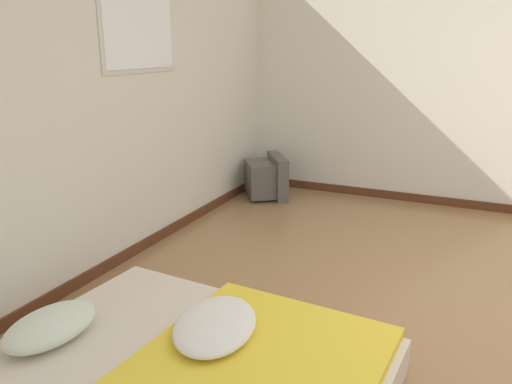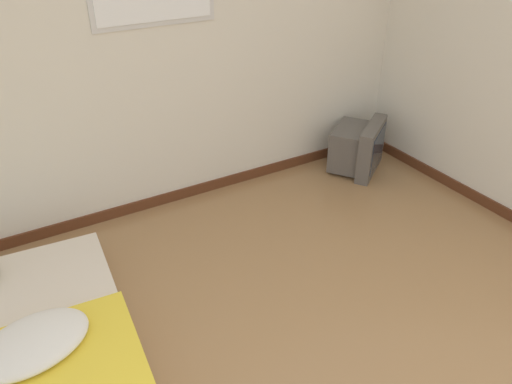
# 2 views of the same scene
# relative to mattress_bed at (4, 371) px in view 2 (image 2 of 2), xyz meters

# --- Properties ---
(wall_back) EXTENTS (7.73, 0.08, 2.60)m
(wall_back) POSITION_rel_mattress_bed_xyz_m (1.00, 1.33, 1.17)
(wall_back) COLOR silver
(wall_back) RESTS_ON ground_plane
(mattress_bed) EXTENTS (1.44, 1.95, 0.33)m
(mattress_bed) POSITION_rel_mattress_bed_xyz_m (0.00, 0.00, 0.00)
(mattress_bed) COLOR beige
(mattress_bed) RESTS_ON ground_plane
(crt_tv) EXTENTS (0.66, 0.63, 0.47)m
(crt_tv) POSITION_rel_mattress_bed_xyz_m (3.16, 0.96, 0.10)
(crt_tv) COLOR #56514C
(crt_tv) RESTS_ON ground_plane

